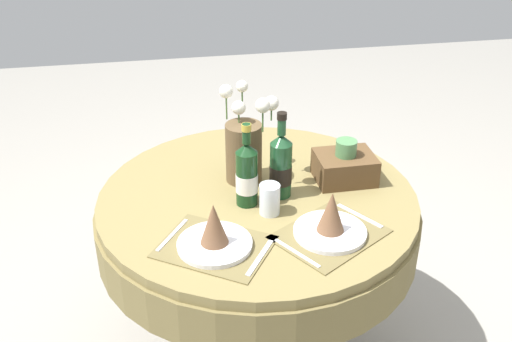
{
  "coord_description": "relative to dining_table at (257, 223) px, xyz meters",
  "views": [
    {
      "loc": [
        -0.34,
        -1.79,
        1.89
      ],
      "look_at": [
        0.0,
        0.03,
        0.86
      ],
      "focal_mm": 40.78,
      "sensor_mm": 36.0,
      "label": 1
    }
  ],
  "objects": [
    {
      "name": "dining_table",
      "position": [
        0.0,
        0.0,
        0.0
      ],
      "size": [
        1.19,
        1.19,
        0.78
      ],
      "color": "olive",
      "rests_on": "ground"
    },
    {
      "name": "wine_bottle_left",
      "position": [
        -0.05,
        -0.05,
        0.25
      ],
      "size": [
        0.08,
        0.08,
        0.31
      ],
      "color": "#143819",
      "rests_on": "dining_table"
    },
    {
      "name": "place_setting_left",
      "position": [
        -0.19,
        -0.29,
        0.18
      ],
      "size": [
        0.43,
        0.4,
        0.16
      ],
      "color": "brown",
      "rests_on": "dining_table"
    },
    {
      "name": "tumbler_near_left",
      "position": [
        0.02,
        -0.13,
        0.19
      ],
      "size": [
        0.07,
        0.07,
        0.11
      ],
      "primitive_type": "cylinder",
      "color": "silver",
      "rests_on": "dining_table"
    },
    {
      "name": "wine_bottle_centre",
      "position": [
        0.08,
        -0.02,
        0.25
      ],
      "size": [
        0.08,
        0.08,
        0.33
      ],
      "color": "#194223",
      "rests_on": "dining_table"
    },
    {
      "name": "woven_basket_side_right",
      "position": [
        0.34,
        0.04,
        0.19
      ],
      "size": [
        0.22,
        0.18,
        0.16
      ],
      "color": "brown",
      "rests_on": "dining_table"
    },
    {
      "name": "place_setting_right",
      "position": [
        0.19,
        -0.3,
        0.18
      ],
      "size": [
        0.43,
        0.4,
        0.16
      ],
      "color": "brown",
      "rests_on": "dining_table"
    },
    {
      "name": "flower_vase",
      "position": [
        -0.03,
        0.12,
        0.27
      ],
      "size": [
        0.21,
        0.22,
        0.36
      ],
      "color": "brown",
      "rests_on": "dining_table"
    }
  ]
}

